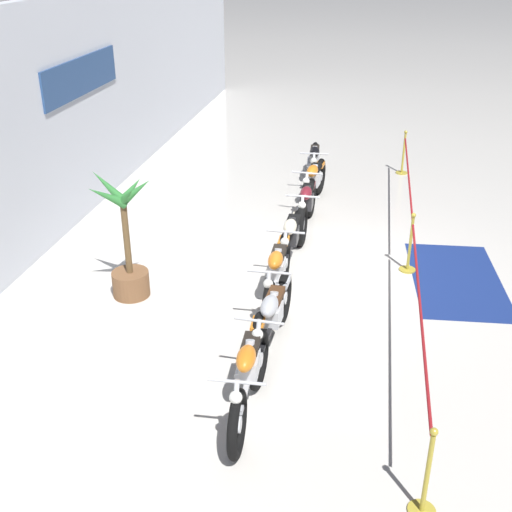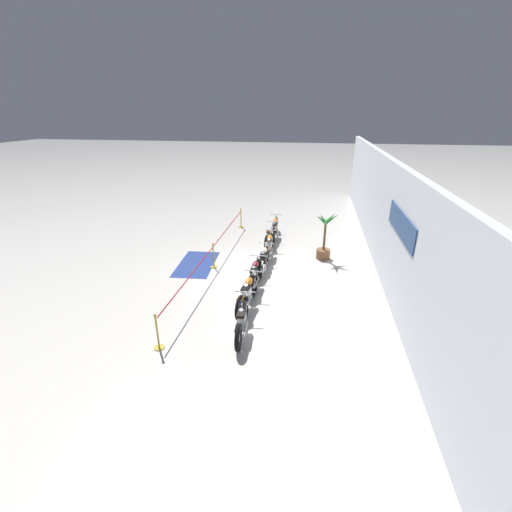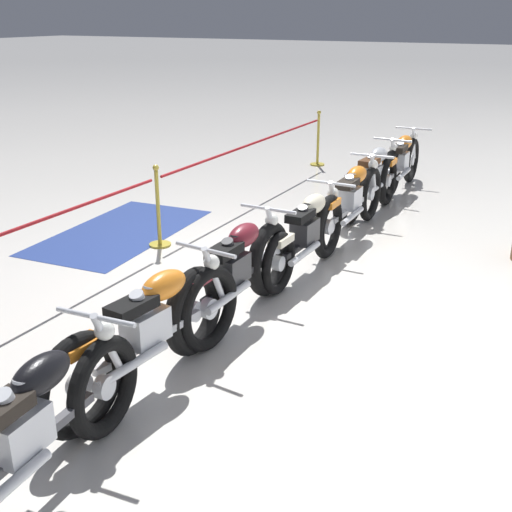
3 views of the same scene
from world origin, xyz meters
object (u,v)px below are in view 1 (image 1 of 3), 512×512
object	(u,v)px
motorcycle_orange_0	(248,373)
motorcycle_silver_1	(272,320)
floor_banner	(456,279)
stanchion_mid_left	(409,251)
stanchion_mid_right	(403,159)
motorcycle_maroon_4	(306,207)
stanchion_far_left	(415,271)
motorcycle_orange_2	(277,274)
potted_palm_left_of_row	(128,252)
motorcycle_cream_3	(291,239)
motorcycle_orange_5	(313,183)
motorcycle_black_6	(314,163)

from	to	relation	value
motorcycle_orange_0	motorcycle_silver_1	xyz separation A→B (m)	(1.19, -0.09, 0.00)
motorcycle_silver_1	floor_banner	xyz separation A→B (m)	(2.59, -2.70, -0.48)
stanchion_mid_left	stanchion_mid_right	distance (m)	5.17
motorcycle_maroon_4	stanchion_far_left	size ratio (longest dim) A/B	0.21
motorcycle_orange_2	potted_palm_left_of_row	distance (m)	2.32
motorcycle_cream_3	motorcycle_silver_1	bearing A→B (deg)	-177.78
motorcycle_orange_2	stanchion_mid_right	xyz separation A→B (m)	(6.62, -2.04, -0.13)
motorcycle_maroon_4	stanchion_mid_left	bearing A→B (deg)	-126.28
motorcycle_orange_5	potted_palm_left_of_row	size ratio (longest dim) A/B	1.09
motorcycle_silver_1	motorcycle_black_6	distance (m)	6.90
potted_palm_left_of_row	stanchion_mid_left	size ratio (longest dim) A/B	1.96
motorcycle_black_6	potted_palm_left_of_row	bearing A→B (deg)	158.21
stanchion_far_left	motorcycle_maroon_4	bearing A→B (deg)	33.69
motorcycle_black_6	stanchion_far_left	size ratio (longest dim) A/B	0.21
stanchion_mid_left	floor_banner	xyz separation A→B (m)	(-0.19, -0.80, -0.35)
motorcycle_orange_2	motorcycle_maroon_4	size ratio (longest dim) A/B	1.12
motorcycle_orange_2	stanchion_mid_left	size ratio (longest dim) A/B	2.33
motorcycle_silver_1	motorcycle_black_6	world-z (taller)	motorcycle_silver_1
motorcycle_orange_2	motorcycle_cream_3	size ratio (longest dim) A/B	1.18
motorcycle_cream_3	potted_palm_left_of_row	xyz separation A→B (m)	(-1.57, 2.33, 0.29)
motorcycle_black_6	potted_palm_left_of_row	xyz separation A→B (m)	(-5.77, 2.31, 0.28)
motorcycle_silver_1	motorcycle_orange_5	world-z (taller)	same
stanchion_far_left	stanchion_mid_left	xyz separation A→B (m)	(1.46, 0.00, -0.38)
floor_banner	motorcycle_orange_0	bearing A→B (deg)	139.38
stanchion_mid_right	motorcycle_maroon_4	bearing A→B (deg)	153.16
motorcycle_cream_3	motorcycle_black_6	distance (m)	4.20
motorcycle_orange_5	motorcycle_orange_2	bearing A→B (deg)	178.16
stanchion_mid_left	stanchion_mid_right	size ratio (longest dim) A/B	1.00
motorcycle_orange_0	stanchion_mid_left	xyz separation A→B (m)	(3.97, -1.99, -0.13)
motorcycle_silver_1	floor_banner	size ratio (longest dim) A/B	0.89
motorcycle_maroon_4	stanchion_mid_right	distance (m)	4.22
motorcycle_orange_2	motorcycle_orange_0	bearing A→B (deg)	-178.79
motorcycle_cream_3	motorcycle_orange_5	distance (m)	2.81
motorcycle_orange_2	motorcycle_cream_3	world-z (taller)	motorcycle_orange_2
motorcycle_orange_2	floor_banner	xyz separation A→B (m)	(1.27, -2.84, -0.48)
motorcycle_orange_5	potted_palm_left_of_row	world-z (taller)	potted_palm_left_of_row
motorcycle_orange_2	motorcycle_orange_5	distance (m)	4.19
motorcycle_orange_0	floor_banner	xyz separation A→B (m)	(3.78, -2.79, -0.48)
motorcycle_cream_3	motorcycle_maroon_4	size ratio (longest dim) A/B	0.95
stanchion_mid_left	potted_palm_left_of_row	bearing A→B (deg)	110.90
potted_palm_left_of_row	motorcycle_orange_2	bearing A→B (deg)	-85.10
motorcycle_maroon_4	potted_palm_left_of_row	distance (m)	3.92
motorcycle_orange_2	floor_banner	size ratio (longest dim) A/B	0.92
motorcycle_orange_2	stanchion_far_left	world-z (taller)	stanchion_far_left
motorcycle_cream_3	stanchion_far_left	size ratio (longest dim) A/B	0.20
motorcycle_orange_0	stanchion_mid_right	bearing A→B (deg)	-12.27
motorcycle_black_6	stanchion_far_left	bearing A→B (deg)	-159.96
motorcycle_cream_3	motorcycle_maroon_4	distance (m)	1.49
motorcycle_orange_5	floor_banner	world-z (taller)	motorcycle_orange_5
motorcycle_cream_3	stanchion_mid_left	size ratio (longest dim) A/B	1.98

